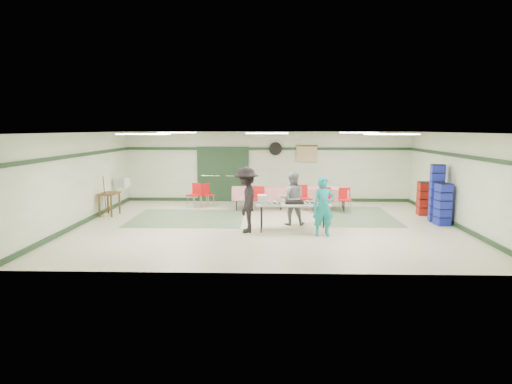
{
  "coord_description": "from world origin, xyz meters",
  "views": [
    {
      "loc": [
        0.08,
        -13.14,
        2.81
      ],
      "look_at": [
        -0.31,
        -0.3,
        1.02
      ],
      "focal_mm": 32.0,
      "sensor_mm": 36.0,
      "label": 1
    }
  ],
  "objects_px": {
    "dining_table_b": "(258,193)",
    "crate_stack_red": "(425,199)",
    "volunteer_teal": "(323,207)",
    "chair_d": "(258,196)",
    "crate_stack_blue_a": "(437,193)",
    "crate_stack_blue_b": "(443,204)",
    "office_printer": "(122,183)",
    "volunteer_dark": "(246,200)",
    "serving_table": "(293,205)",
    "chair_b": "(303,196)",
    "printer_table": "(109,196)",
    "chair_loose_b": "(195,193)",
    "dining_table_a": "(321,193)",
    "chair_a": "(324,197)",
    "chair_loose_a": "(206,193)",
    "volunteer_grey": "(292,198)",
    "chair_c": "(345,197)",
    "broom": "(105,196)"
  },
  "relations": [
    {
      "from": "crate_stack_blue_b",
      "to": "dining_table_a",
      "type": "bearing_deg",
      "value": 141.65
    },
    {
      "from": "serving_table",
      "to": "printer_table",
      "type": "bearing_deg",
      "value": 161.44
    },
    {
      "from": "volunteer_teal",
      "to": "chair_loose_b",
      "type": "relative_size",
      "value": 1.79
    },
    {
      "from": "volunteer_grey",
      "to": "chair_b",
      "type": "relative_size",
      "value": 1.71
    },
    {
      "from": "office_printer",
      "to": "chair_loose_a",
      "type": "bearing_deg",
      "value": 21.8
    },
    {
      "from": "volunteer_grey",
      "to": "dining_table_b",
      "type": "xyz_separation_m",
      "value": [
        -1.05,
        2.64,
        -0.21
      ]
    },
    {
      "from": "crate_stack_blue_b",
      "to": "crate_stack_red",
      "type": "bearing_deg",
      "value": 90.0
    },
    {
      "from": "volunteer_dark",
      "to": "volunteer_grey",
      "type": "bearing_deg",
      "value": 128.22
    },
    {
      "from": "chair_loose_a",
      "to": "chair_b",
      "type": "bearing_deg",
      "value": -61.56
    },
    {
      "from": "volunteer_teal",
      "to": "chair_d",
      "type": "bearing_deg",
      "value": 112.52
    },
    {
      "from": "serving_table",
      "to": "crate_stack_blue_a",
      "type": "xyz_separation_m",
      "value": [
        4.41,
        1.37,
        0.15
      ]
    },
    {
      "from": "chair_b",
      "to": "office_printer",
      "type": "distance_m",
      "value": 6.39
    },
    {
      "from": "chair_loose_b",
      "to": "broom",
      "type": "xyz_separation_m",
      "value": [
        -2.64,
        -1.78,
        0.14
      ]
    },
    {
      "from": "volunteer_dark",
      "to": "crate_stack_blue_a",
      "type": "bearing_deg",
      "value": 105.85
    },
    {
      "from": "chair_c",
      "to": "chair_loose_a",
      "type": "height_order",
      "value": "same"
    },
    {
      "from": "chair_c",
      "to": "chair_d",
      "type": "distance_m",
      "value": 2.96
    },
    {
      "from": "serving_table",
      "to": "chair_b",
      "type": "relative_size",
      "value": 2.22
    },
    {
      "from": "chair_loose_a",
      "to": "office_printer",
      "type": "xyz_separation_m",
      "value": [
        -2.93,
        -0.46,
        0.41
      ]
    },
    {
      "from": "volunteer_teal",
      "to": "volunteer_grey",
      "type": "height_order",
      "value": "volunteer_grey"
    },
    {
      "from": "chair_loose_a",
      "to": "broom",
      "type": "xyz_separation_m",
      "value": [
        -3.01,
        -1.97,
        0.17
      ]
    },
    {
      "from": "chair_loose_a",
      "to": "office_printer",
      "type": "height_order",
      "value": "office_printer"
    },
    {
      "from": "crate_stack_red",
      "to": "dining_table_b",
      "type": "bearing_deg",
      "value": 169.61
    },
    {
      "from": "dining_table_b",
      "to": "crate_stack_red",
      "type": "bearing_deg",
      "value": -14.07
    },
    {
      "from": "crate_stack_blue_a",
      "to": "crate_stack_blue_b",
      "type": "distance_m",
      "value": 0.6
    },
    {
      "from": "volunteer_teal",
      "to": "dining_table_a",
      "type": "distance_m",
      "value": 4.07
    },
    {
      "from": "chair_d",
      "to": "chair_a",
      "type": "bearing_deg",
      "value": 22.64
    },
    {
      "from": "chair_a",
      "to": "broom",
      "type": "distance_m",
      "value": 7.23
    },
    {
      "from": "chair_c",
      "to": "chair_loose_a",
      "type": "distance_m",
      "value": 4.95
    },
    {
      "from": "serving_table",
      "to": "chair_b",
      "type": "height_order",
      "value": "chair_b"
    },
    {
      "from": "crate_stack_blue_a",
      "to": "crate_stack_blue_b",
      "type": "height_order",
      "value": "crate_stack_blue_a"
    },
    {
      "from": "dining_table_a",
      "to": "chair_b",
      "type": "height_order",
      "value": "chair_b"
    },
    {
      "from": "chair_loose_b",
      "to": "dining_table_b",
      "type": "bearing_deg",
      "value": 22.37
    },
    {
      "from": "crate_stack_blue_a",
      "to": "office_printer",
      "type": "relative_size",
      "value": 4.02
    },
    {
      "from": "dining_table_b",
      "to": "office_printer",
      "type": "relative_size",
      "value": 4.37
    },
    {
      "from": "dining_table_b",
      "to": "office_printer",
      "type": "xyz_separation_m",
      "value": [
        -4.84,
        -0.0,
        0.35
      ]
    },
    {
      "from": "crate_stack_blue_b",
      "to": "volunteer_teal",
      "type": "bearing_deg",
      "value": -158.14
    },
    {
      "from": "chair_loose_b",
      "to": "chair_c",
      "type": "bearing_deg",
      "value": 20.05
    },
    {
      "from": "chair_a",
      "to": "chair_c",
      "type": "distance_m",
      "value": 0.69
    },
    {
      "from": "chair_d",
      "to": "crate_stack_blue_b",
      "type": "height_order",
      "value": "crate_stack_blue_b"
    },
    {
      "from": "office_printer",
      "to": "crate_stack_blue_b",
      "type": "bearing_deg",
      "value": -1.16
    },
    {
      "from": "volunteer_grey",
      "to": "chair_b",
      "type": "bearing_deg",
      "value": -101.89
    },
    {
      "from": "crate_stack_blue_a",
      "to": "printer_table",
      "type": "relative_size",
      "value": 2.14
    },
    {
      "from": "serving_table",
      "to": "chair_c",
      "type": "bearing_deg",
      "value": 57.16
    },
    {
      "from": "chair_loose_b",
      "to": "crate_stack_red",
      "type": "height_order",
      "value": "crate_stack_red"
    },
    {
      "from": "dining_table_a",
      "to": "crate_stack_red",
      "type": "height_order",
      "value": "crate_stack_red"
    },
    {
      "from": "volunteer_grey",
      "to": "chair_d",
      "type": "relative_size",
      "value": 1.8
    },
    {
      "from": "crate_stack_blue_b",
      "to": "volunteer_grey",
      "type": "bearing_deg",
      "value": -179.29
    },
    {
      "from": "dining_table_b",
      "to": "office_printer",
      "type": "distance_m",
      "value": 4.85
    },
    {
      "from": "chair_a",
      "to": "office_printer",
      "type": "distance_m",
      "value": 7.12
    },
    {
      "from": "chair_d",
      "to": "dining_table_b",
      "type": "bearing_deg",
      "value": 111.16
    }
  ]
}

